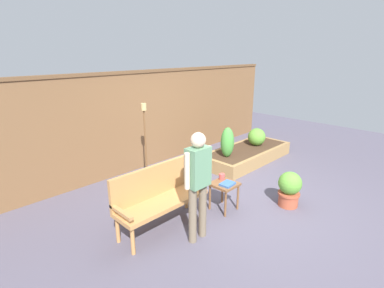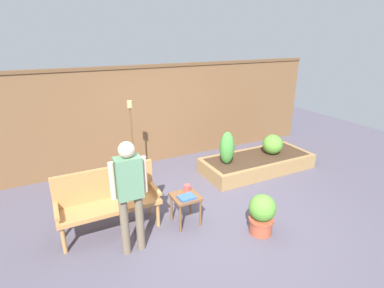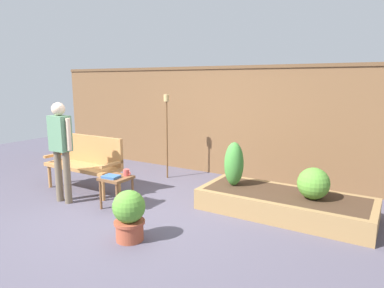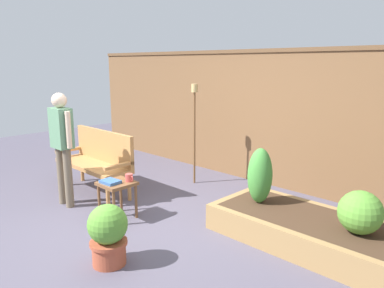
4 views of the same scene
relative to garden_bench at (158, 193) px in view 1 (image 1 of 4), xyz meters
The scene contains 12 objects.
ground_plane 1.59m from the garden_bench, 17.82° to the right, with size 14.00×14.00×0.00m, color #514C5B.
fence_back 2.63m from the garden_bench, 56.44° to the left, with size 8.40×0.14×2.16m.
garden_bench is the anchor object (origin of this frame).
side_table 1.15m from the garden_bench, 20.29° to the right, with size 0.40×0.40×0.48m.
cup_on_table 1.19m from the garden_bench, 13.02° to the right, with size 0.13×0.09×0.10m.
book_on_table 1.15m from the garden_bench, 24.44° to the right, with size 0.23×0.18×0.04m, color #38609E.
potted_boxwood 2.25m from the garden_bench, 29.61° to the right, with size 0.39×0.39×0.61m.
raised_planter_bed 3.36m from the garden_bench, 11.53° to the left, with size 2.40×1.00×0.30m.
shrub_near_bench 2.57m from the garden_bench, 14.93° to the left, with size 0.29×0.29×0.67m.
shrub_far_corner 3.72m from the garden_bench, 10.26° to the left, with size 0.43×0.43×0.43m.
tiki_torch 1.63m from the garden_bench, 59.66° to the left, with size 0.10×0.10×1.62m.
person_by_bench 0.77m from the garden_bench, 74.53° to the right, with size 0.47×0.20×1.56m.
Camera 1 is at (-3.84, -2.64, 2.54)m, focal length 27.44 mm.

